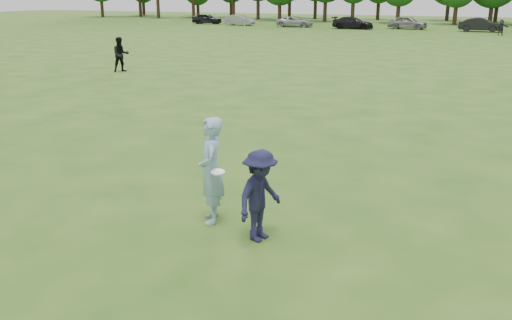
# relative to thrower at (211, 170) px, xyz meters

# --- Properties ---
(ground) EXTENTS (200.00, 200.00, 0.00)m
(ground) POSITION_rel_thrower_xyz_m (0.96, -0.61, -1.04)
(ground) COLOR #2A5217
(ground) RESTS_ON ground
(thrower) EXTENTS (0.79, 0.90, 2.09)m
(thrower) POSITION_rel_thrower_xyz_m (0.00, 0.00, 0.00)
(thrower) COLOR #86B0CF
(thrower) RESTS_ON ground
(defender) EXTENTS (0.87, 1.21, 1.70)m
(defender) POSITION_rel_thrower_xyz_m (1.20, -0.41, -0.19)
(defender) COLOR #191937
(defender) RESTS_ON ground
(player_far_a) EXTENTS (1.16, 1.18, 1.92)m
(player_far_a) POSITION_rel_thrower_xyz_m (-14.46, 16.47, -0.08)
(player_far_a) COLOR black
(player_far_a) RESTS_ON ground
(player_far_d) EXTENTS (1.55, 0.70, 1.61)m
(player_far_d) POSITION_rel_thrower_xyz_m (5.17, 54.15, -0.24)
(player_far_d) COLOR #282828
(player_far_d) RESTS_ON ground
(car_a) EXTENTS (4.31, 2.17, 1.41)m
(car_a) POSITION_rel_thrower_xyz_m (-32.65, 60.32, -0.34)
(car_a) COLOR black
(car_a) RESTS_ON ground
(car_b) EXTENTS (4.26, 1.76, 1.37)m
(car_b) POSITION_rel_thrower_xyz_m (-27.04, 59.02, -0.36)
(car_b) COLOR gray
(car_b) RESTS_ON ground
(car_c) EXTENTS (4.95, 2.73, 1.31)m
(car_c) POSITION_rel_thrower_xyz_m (-19.02, 58.78, -0.39)
(car_c) COLOR #A2A3A7
(car_c) RESTS_ON ground
(car_d) EXTENTS (5.03, 2.20, 1.44)m
(car_d) POSITION_rel_thrower_xyz_m (-11.32, 57.90, -0.32)
(car_d) COLOR black
(car_d) RESTS_ON ground
(car_e) EXTENTS (4.77, 2.33, 1.57)m
(car_e) POSITION_rel_thrower_xyz_m (-5.15, 60.09, -0.26)
(car_e) COLOR gray
(car_e) RESTS_ON ground
(car_f) EXTENTS (4.75, 1.92, 1.53)m
(car_f) POSITION_rel_thrower_xyz_m (3.07, 58.75, -0.28)
(car_f) COLOR black
(car_f) RESTS_ON ground
(disc_in_play) EXTENTS (0.30, 0.31, 0.08)m
(disc_in_play) POSITION_rel_thrower_xyz_m (0.26, -0.22, 0.07)
(disc_in_play) COLOR white
(disc_in_play) RESTS_ON ground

